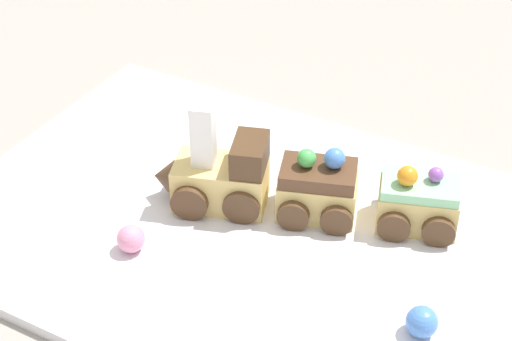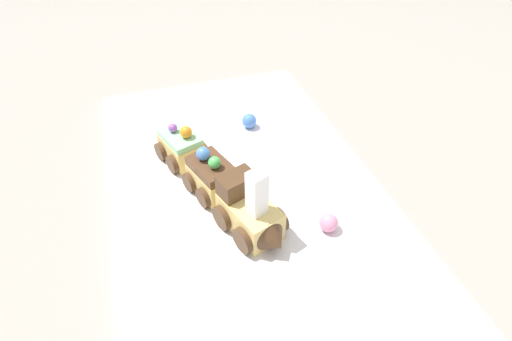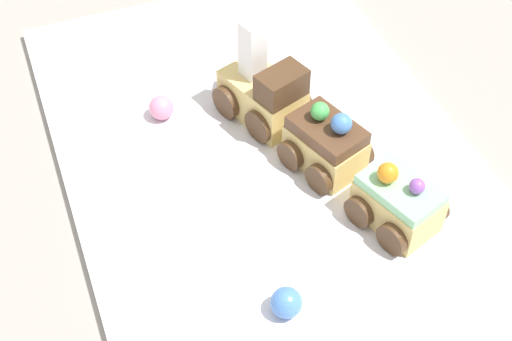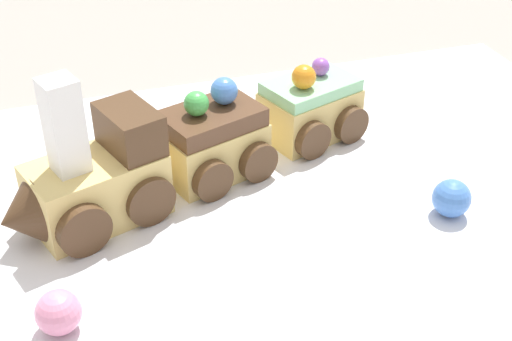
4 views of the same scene
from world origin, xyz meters
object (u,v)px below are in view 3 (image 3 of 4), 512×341
Objects in this scene: cake_train_locomotive at (259,90)px; cake_car_mint at (397,203)px; cake_car_chocolate at (326,145)px; gumball_blue at (286,303)px; gumball_pink at (161,108)px.

cake_car_mint is (-0.19, -0.06, -0.01)m from cake_train_locomotive.
gumball_blue is (-0.14, 0.10, -0.01)m from cake_car_chocolate.
gumball_pink is 0.27m from gumball_blue.
cake_train_locomotive is at bearing -106.93° from gumball_pink.
cake_car_chocolate is 0.18m from gumball_blue.
gumball_pink is at bearing 53.96° from cake_train_locomotive.
cake_train_locomotive is 1.38× the size of cake_car_chocolate.
cake_car_chocolate is 3.36× the size of gumball_pink.
gumball_blue is (-0.24, 0.07, -0.02)m from cake_train_locomotive.
cake_car_chocolate reaches higher than gumball_pink.
gumball_blue is (-0.05, 0.13, -0.01)m from cake_car_mint.
gumball_pink is at bearing 6.43° from gumball_blue.
gumball_pink is at bearing 27.36° from cake_car_chocolate.
cake_car_mint is 0.27m from gumball_pink.
cake_car_mint is 3.29× the size of gumball_blue.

